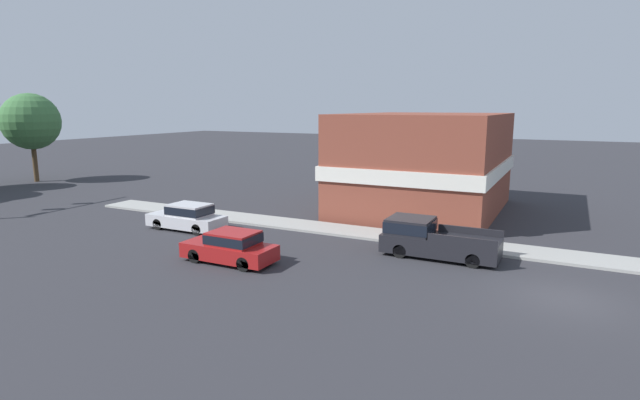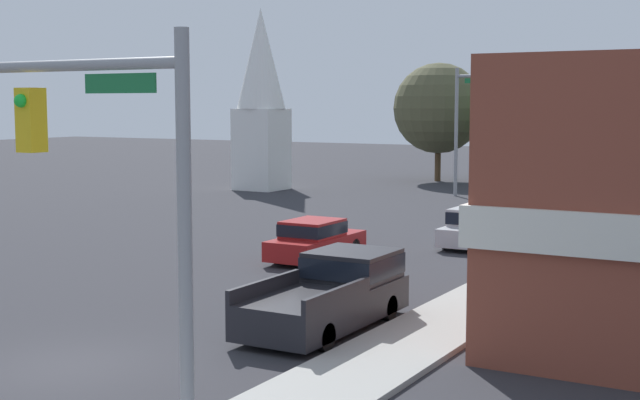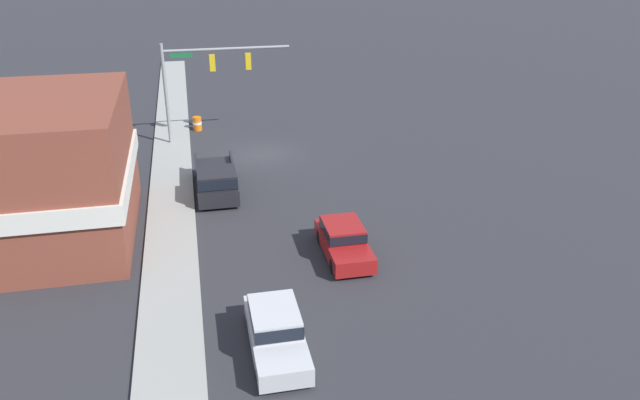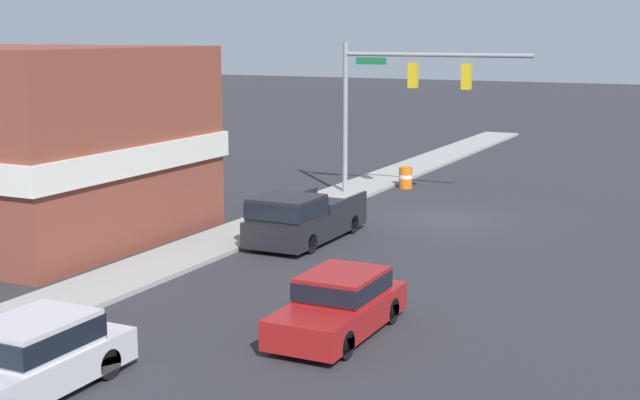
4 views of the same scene
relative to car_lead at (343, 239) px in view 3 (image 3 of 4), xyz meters
The scene contains 7 objects.
ground_plane 14.11m from the car_lead, 81.96° to the right, with size 200.00×200.00×0.00m, color #2D2D33.
sidewalk_curb 15.93m from the car_lead, 61.19° to the right, with size 2.40×60.00×0.14m.
near_signal_assembly 18.40m from the car_lead, 73.46° to the right, with size 8.32×0.49×6.73m.
car_lead is the anchor object (origin of this frame).
car_oncoming 7.25m from the car_lead, 56.84° to the left, with size 1.81×4.72×1.55m.
pickup_truck_parked 9.52m from the car_lead, 56.92° to the right, with size 2.15×5.48×1.79m.
construction_barrel 20.74m from the car_lead, 73.56° to the right, with size 0.64×0.64×1.00m.
Camera 3 is at (4.23, 37.99, 13.95)m, focal length 35.00 mm.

